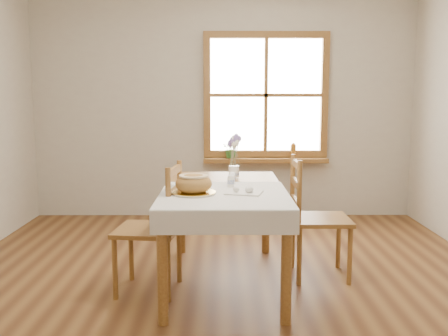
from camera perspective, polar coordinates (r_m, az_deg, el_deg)
The scene contains 18 objects.
ground at distance 3.74m, azimuth 0.02°, elevation -14.47°, with size 5.00×5.00×0.00m, color brown.
room_walls at distance 3.46m, azimuth 0.02°, elevation 12.62°, with size 4.60×5.10×2.65m.
window at distance 5.94m, azimuth 4.80°, elevation 8.28°, with size 1.46×0.08×1.46m.
window_sill at distance 5.92m, azimuth 4.77°, elevation 0.90°, with size 1.46×0.20×0.05m.
dining_table at distance 3.83m, azimuth 0.00°, elevation -3.48°, with size 0.90×1.60×0.75m.
table_linen at distance 3.51m, azimuth 0.02°, elevation -3.05°, with size 0.91×0.99×0.01m, color white.
chair_left at distance 3.74m, azimuth -8.72°, elevation -6.77°, with size 0.45×0.47×0.96m, color olive, non-canonical shape.
chair_right at distance 4.06m, azimuth 10.99°, elevation -5.57°, with size 0.45×0.47×0.97m, color olive, non-canonical shape.
bread_plate at distance 3.51m, azimuth -3.48°, elevation -2.86°, with size 0.30×0.30×0.02m, color white.
bread_loaf at distance 3.49m, azimuth -3.49°, elevation -1.59°, with size 0.26×0.26×0.14m, color #A27539.
egg_napkin at distance 3.54m, azimuth 2.30°, elevation -2.80°, with size 0.25×0.21×0.01m, color white.
eggs at distance 3.53m, azimuth 2.30°, elevation -2.38°, with size 0.19×0.17×0.04m, color silver, non-canonical shape.
salt_shaker at distance 3.76m, azimuth 0.79°, elevation -1.46°, with size 0.05×0.05×0.10m, color white.
pepper_shaker at distance 3.88m, azimuth 0.91°, elevation -1.15°, with size 0.05×0.05×0.10m, color white.
flower_vase at distance 4.24m, azimuth 1.14°, elevation -0.51°, with size 0.09×0.09×0.10m, color white.
lavender_bouquet at distance 4.21m, azimuth 1.15°, elevation 2.09°, with size 0.15×0.15×0.29m, color #72599F, non-canonical shape.
potted_plant at distance 5.88m, azimuth 0.85°, elevation 1.99°, with size 0.20×0.22×0.17m, color #2F6829.
amber_bottle at distance 5.94m, azimuth 7.92°, elevation 2.01°, with size 0.06×0.06×0.18m, color #9F641D.
Camera 1 is at (-0.01, -3.45, 1.44)m, focal length 40.00 mm.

